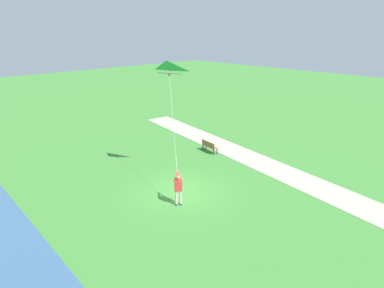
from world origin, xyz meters
The scene contains 5 objects.
ground_plane centered at (0.00, 0.00, 0.00)m, with size 120.00×120.00×0.00m, color #3D7F33.
walkway_path centered at (-6.79, 2.00, 0.01)m, with size 2.40×32.00×0.02m, color #ADA393.
person_kite_flyer centered at (1.03, 0.95, 1.05)m, with size 0.55×0.62×1.83m.
flying_kite centered at (-0.70, -1.84, 6.80)m, with size 2.15×3.40×5.47m.
park_bench_near_walkway centered at (-5.84, -3.19, 0.51)m, with size 0.65×1.55×0.88m.
Camera 1 is at (10.72, 12.07, 8.93)m, focal length 29.03 mm.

